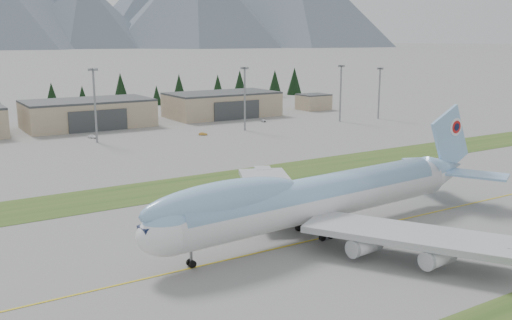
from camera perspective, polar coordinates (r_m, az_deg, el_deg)
ground at (r=112.08m, az=13.63°, el=-6.00°), size 7000.00×7000.00×0.00m
grass_strip_far at (r=145.71m, az=0.94°, el=-1.48°), size 400.00×18.00×0.08m
taxiway_line_main at (r=112.08m, az=13.63°, el=-6.00°), size 400.00×0.40×0.02m
boeing_747_freighter at (r=100.88m, az=6.27°, el=-3.69°), size 78.35×67.62×20.67m
hangar_center at (r=233.95m, az=-16.43°, el=4.50°), size 48.00×26.60×10.80m
hangar_right at (r=256.50m, az=-3.40°, el=5.59°), size 48.00×26.60×10.80m
control_shed at (r=282.42m, az=5.77°, el=5.81°), size 14.00×12.00×7.60m
floodlight_masts at (r=210.77m, az=-2.82°, el=7.11°), size 164.44×10.32×24.61m
service_vehicle_a at (r=207.54m, az=-16.04°, el=2.11°), size 2.81×4.01×1.27m
service_vehicle_b at (r=206.55m, az=-5.32°, el=2.48°), size 3.21×2.60×1.03m
service_vehicle_c at (r=239.52m, az=0.75°, el=3.85°), size 2.55×4.18×1.13m
conifer_belt at (r=304.96m, az=-12.86°, el=6.73°), size 269.76×15.20×16.99m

